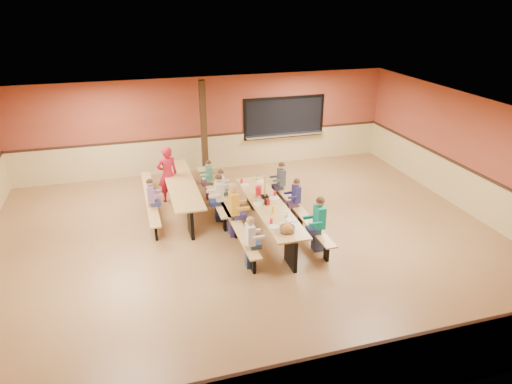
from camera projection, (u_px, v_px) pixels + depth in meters
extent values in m
plane|color=brown|center=(249.00, 241.00, 10.69)|extent=(12.00, 12.00, 0.00)
cube|color=brown|center=(207.00, 124.00, 14.48)|extent=(12.00, 0.04, 3.00)
cube|color=brown|center=(354.00, 329.00, 5.69)|extent=(12.00, 0.04, 3.00)
cube|color=brown|center=(475.00, 157.00, 11.62)|extent=(0.04, 10.00, 3.00)
cube|color=white|center=(248.00, 116.00, 9.48)|extent=(12.00, 10.00, 0.04)
cube|color=black|center=(284.00, 117.00, 15.10)|extent=(2.60, 0.06, 1.20)
cube|color=silver|center=(285.00, 135.00, 15.25)|extent=(2.70, 0.28, 0.06)
cube|color=black|center=(204.00, 130.00, 13.90)|extent=(0.18, 0.18, 3.00)
cube|color=tan|center=(269.00, 205.00, 10.81)|extent=(0.75, 3.60, 0.04)
cube|color=black|center=(291.00, 252.00, 9.59)|extent=(0.08, 0.60, 0.70)
cube|color=black|center=(251.00, 194.00, 12.32)|extent=(0.08, 0.60, 0.70)
cube|color=tan|center=(235.00, 221.00, 10.71)|extent=(0.26, 3.60, 0.04)
cube|color=black|center=(235.00, 229.00, 10.80)|extent=(0.06, 0.18, 0.41)
cube|color=tan|center=(301.00, 212.00, 11.13)|extent=(0.26, 3.60, 0.04)
cube|color=black|center=(300.00, 220.00, 11.22)|extent=(0.06, 0.18, 0.41)
cube|color=tan|center=(181.00, 183.00, 12.06)|extent=(0.75, 3.60, 0.04)
cube|color=black|center=(191.00, 222.00, 10.85)|extent=(0.08, 0.60, 0.70)
cube|color=black|center=(175.00, 175.00, 13.57)|extent=(0.08, 0.60, 0.70)
cube|color=tan|center=(150.00, 197.00, 11.97)|extent=(0.26, 3.60, 0.04)
cube|color=black|center=(151.00, 204.00, 12.06)|extent=(0.06, 0.18, 0.41)
cube|color=tan|center=(212.00, 190.00, 12.39)|extent=(0.26, 3.60, 0.04)
cube|color=black|center=(212.00, 197.00, 12.48)|extent=(0.06, 0.18, 0.41)
imported|color=#B01427|center=(168.00, 174.00, 12.46)|extent=(0.63, 0.47, 1.58)
cylinder|color=red|center=(258.00, 191.00, 11.29)|extent=(0.16, 0.16, 0.22)
cube|color=black|center=(267.00, 202.00, 10.80)|extent=(0.10, 0.14, 0.13)
cylinder|color=yellow|center=(273.00, 209.00, 10.36)|extent=(0.06, 0.06, 0.17)
cylinder|color=#B2140F|center=(268.00, 202.00, 10.74)|extent=(0.06, 0.06, 0.17)
cube|color=black|center=(265.00, 197.00, 11.15)|extent=(0.16, 0.16, 0.06)
cube|color=tan|center=(265.00, 186.00, 11.04)|extent=(0.02, 0.09, 0.50)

